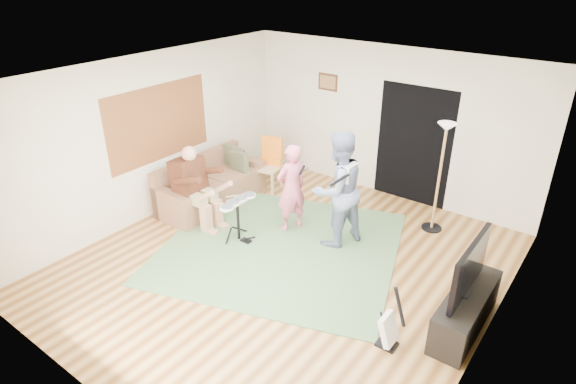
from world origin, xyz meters
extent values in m
plane|color=brown|center=(0.00, 0.00, 0.00)|extent=(6.00, 6.00, 0.00)
plane|color=white|center=(0.00, 0.00, 2.70)|extent=(6.00, 6.00, 0.00)
plane|color=#96562E|center=(-2.74, 0.20, 1.55)|extent=(0.00, 2.05, 2.05)
plane|color=black|center=(0.55, 2.99, 1.05)|extent=(2.10, 0.00, 2.10)
cube|color=#3F2314|center=(-1.25, 2.99, 1.90)|extent=(0.42, 0.03, 0.32)
cube|color=#4C7547|center=(-0.34, 0.32, 0.01)|extent=(4.28, 4.11, 0.02)
cube|color=#8B6045|center=(-2.20, 0.76, 0.20)|extent=(0.82, 1.65, 0.41)
cube|color=#8B6045|center=(-2.55, 0.76, 0.41)|extent=(0.16, 2.04, 0.82)
cube|color=#8B6045|center=(-2.20, 1.68, 0.29)|extent=(0.82, 0.19, 0.58)
cube|color=#8B6045|center=(-2.20, -0.16, 0.29)|extent=(0.82, 0.19, 0.58)
cube|color=#4C2415|center=(-2.05, 0.11, 0.80)|extent=(0.37, 0.49, 0.62)
sphere|color=tan|center=(-1.98, 0.11, 1.22)|extent=(0.24, 0.24, 0.24)
cylinder|color=black|center=(-1.00, 0.11, 0.34)|extent=(0.05, 0.05, 0.64)
cube|color=white|center=(-1.00, 0.11, 0.65)|extent=(0.12, 0.64, 0.04)
imported|color=#D95E80|center=(-0.55, 0.88, 0.73)|extent=(0.51, 0.62, 1.46)
imported|color=#7280A7|center=(0.25, 0.96, 0.91)|extent=(0.96, 1.07, 1.81)
cube|color=black|center=(1.90, -0.59, 0.02)|extent=(0.23, 0.19, 0.03)
cube|color=white|center=(1.90, -0.59, 0.24)|extent=(0.18, 0.27, 0.36)
cylinder|color=black|center=(2.00, -0.59, 0.61)|extent=(0.19, 0.04, 0.47)
cylinder|color=black|center=(1.31, 2.24, 0.01)|extent=(0.32, 0.32, 0.03)
cylinder|color=#AD814A|center=(1.31, 2.24, 0.87)|extent=(0.04, 0.04, 1.71)
cone|color=white|center=(1.31, 2.24, 1.75)|extent=(0.28, 0.28, 0.11)
cube|color=#CDB685|center=(-1.73, 1.76, 0.46)|extent=(0.50, 0.50, 0.04)
cube|color=orange|center=(-1.73, 1.96, 0.80)|extent=(0.42, 0.16, 0.43)
cube|color=black|center=(2.50, 0.24, 0.25)|extent=(0.40, 1.40, 0.50)
cube|color=black|center=(2.45, 0.24, 0.85)|extent=(0.06, 1.12, 0.66)
camera|label=1|loc=(3.48, -4.62, 4.05)|focal=30.00mm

